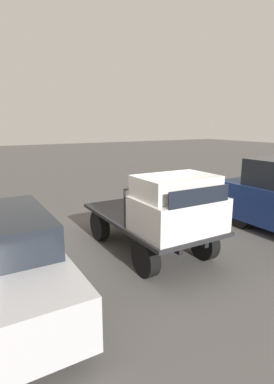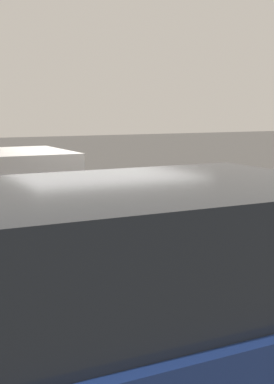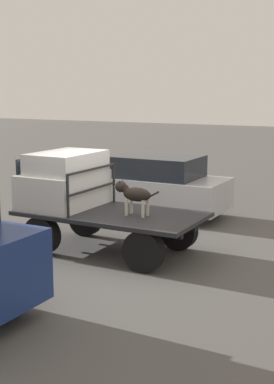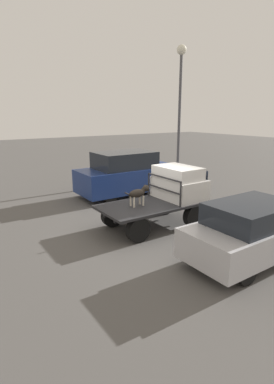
# 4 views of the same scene
# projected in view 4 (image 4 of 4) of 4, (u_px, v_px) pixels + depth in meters

# --- Properties ---
(ground_plane) EXTENTS (80.00, 80.00, 0.00)m
(ground_plane) POSITION_uv_depth(u_px,v_px,m) (153.00, 226.00, 10.28)
(ground_plane) COLOR #514F4C
(flatbed_truck) EXTENTS (3.69, 1.88, 0.83)m
(flatbed_truck) POSITION_uv_depth(u_px,v_px,m) (153.00, 210.00, 10.13)
(flatbed_truck) COLOR black
(flatbed_truck) RESTS_ON ground
(truck_cab) EXTENTS (1.29, 1.76, 1.14)m
(truck_cab) POSITION_uv_depth(u_px,v_px,m) (179.00, 183.00, 10.54)
(truck_cab) COLOR silver
(truck_cab) RESTS_ON flatbed_truck
(truck_headboard) EXTENTS (0.04, 1.76, 0.85)m
(truck_headboard) POSITION_uv_depth(u_px,v_px,m) (164.00, 185.00, 10.17)
(truck_headboard) COLOR #232326
(truck_headboard) RESTS_ON flatbed_truck
(dog) EXTENTS (0.98, 0.27, 0.69)m
(dog) POSITION_uv_depth(u_px,v_px,m) (139.00, 193.00, 9.72)
(dog) COLOR beige
(dog) RESTS_ON flatbed_truck
(parked_sedan) EXTENTS (4.10, 1.72, 1.57)m
(parked_sedan) POSITION_uv_depth(u_px,v_px,m) (254.00, 230.00, 7.83)
(parked_sedan) COLOR black
(parked_sedan) RESTS_ON ground
(parked_pickup_far) EXTENTS (4.88, 2.02, 2.05)m
(parked_pickup_far) POSITION_uv_depth(u_px,v_px,m) (128.00, 174.00, 14.11)
(parked_pickup_far) COLOR black
(parked_pickup_far) RESTS_ON ground
(light_pole_near) EXTENTS (0.55, 0.55, 7.47)m
(light_pole_near) POSITION_uv_depth(u_px,v_px,m) (180.00, 86.00, 17.14)
(light_pole_near) COLOR #4C4C51
(light_pole_near) RESTS_ON ground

